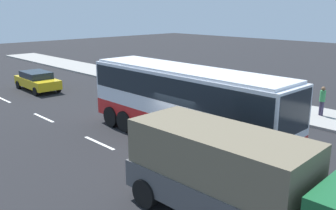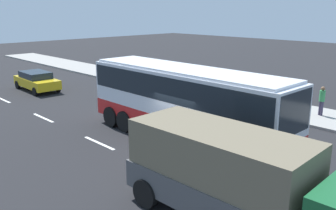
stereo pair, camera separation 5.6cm
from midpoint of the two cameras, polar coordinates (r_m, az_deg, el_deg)
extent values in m
plane|color=black|center=(16.54, 1.52, -7.05)|extent=(120.00, 120.00, 0.00)
cube|color=gray|center=(23.85, 17.57, -0.67)|extent=(80.00, 4.00, 0.15)
cube|color=white|center=(28.02, -24.42, 0.78)|extent=(2.40, 0.16, 0.01)
cube|color=white|center=(22.47, -18.96, -1.90)|extent=(2.40, 0.16, 0.01)
cube|color=white|center=(17.62, -10.71, -5.90)|extent=(2.40, 0.16, 0.01)
cube|color=white|center=(13.14, 5.61, -13.18)|extent=(2.40, 0.16, 0.01)
cube|color=red|center=(17.29, 2.70, -2.62)|extent=(11.03, 2.61, 0.86)
cube|color=silver|center=(16.92, 2.76, 2.05)|extent=(11.03, 2.61, 2.03)
cube|color=black|center=(16.85, 2.77, 3.07)|extent=(10.81, 2.63, 1.12)
cube|color=black|center=(13.83, 19.35, -1.26)|extent=(0.14, 2.32, 1.62)
cube|color=silver|center=(16.71, 2.80, 5.65)|extent=(10.59, 2.45, 0.12)
cylinder|color=black|center=(16.15, 15.85, -6.09)|extent=(1.10, 0.31, 1.10)
cylinder|color=black|center=(14.24, 10.80, -8.65)|extent=(1.10, 0.31, 1.10)
cylinder|color=black|center=(20.35, -1.29, -1.18)|extent=(1.10, 0.31, 1.10)
cylinder|color=black|center=(18.88, -6.72, -2.57)|extent=(1.10, 0.31, 1.10)
cylinder|color=black|center=(21.22, -3.48, -0.53)|extent=(1.10, 0.31, 1.10)
cylinder|color=black|center=(19.81, -8.82, -1.81)|extent=(1.10, 0.31, 1.10)
cube|color=#4C4C4F|center=(11.27, 7.88, -12.96)|extent=(5.79, 2.54, 0.90)
cube|color=#6B604C|center=(10.79, 8.10, -7.52)|extent=(5.56, 2.44, 1.41)
cylinder|color=black|center=(11.94, 14.68, -14.11)|extent=(0.97, 0.30, 0.96)
cylinder|color=black|center=(13.37, 3.95, -10.35)|extent=(0.97, 0.30, 0.96)
cylinder|color=black|center=(11.90, -3.47, -13.72)|extent=(0.97, 0.30, 0.96)
cube|color=gold|center=(30.13, -19.84, 3.41)|extent=(4.75, 2.01, 0.67)
cube|color=#1E2833|center=(30.16, -20.03, 4.52)|extent=(2.63, 1.80, 0.48)
cylinder|color=black|center=(29.02, -16.85, 2.57)|extent=(0.65, 0.22, 0.64)
cylinder|color=black|center=(28.33, -20.09, 2.01)|extent=(0.65, 0.22, 0.64)
cylinder|color=black|center=(32.07, -19.51, 3.47)|extent=(0.65, 0.22, 0.64)
cylinder|color=black|center=(31.44, -22.48, 2.98)|extent=(0.65, 0.22, 0.64)
cylinder|color=#38334C|center=(22.97, 22.94, -0.44)|extent=(0.14, 0.14, 0.85)
cylinder|color=#38334C|center=(22.86, 23.21, -0.54)|extent=(0.14, 0.14, 0.85)
cylinder|color=#338C4C|center=(22.75, 23.27, 1.32)|extent=(0.32, 0.32, 0.64)
sphere|color=brown|center=(22.66, 23.38, 2.39)|extent=(0.23, 0.23, 0.23)
cylinder|color=black|center=(23.38, 11.91, 0.65)|extent=(0.14, 0.14, 0.83)
cylinder|color=black|center=(23.33, 12.29, 0.60)|extent=(0.14, 0.14, 0.83)
cylinder|color=#338C4C|center=(23.19, 12.20, 2.38)|extent=(0.32, 0.32, 0.63)
sphere|color=#9E7051|center=(23.10, 12.25, 3.41)|extent=(0.23, 0.23, 0.23)
camera|label=1|loc=(0.03, 90.09, -0.02)|focal=38.66mm
camera|label=2|loc=(0.03, -89.91, 0.02)|focal=38.66mm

